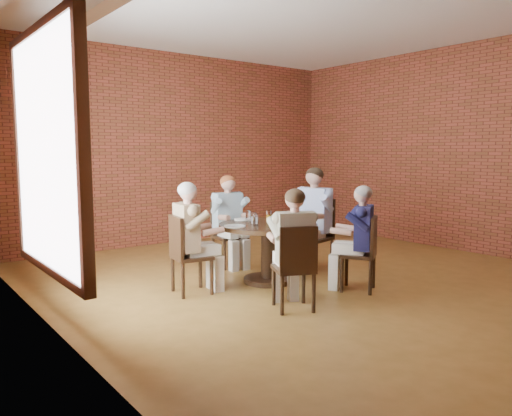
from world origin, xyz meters
TOP-DOWN VIEW (x-y plane):
  - floor at (0.00, 0.00)m, footprint 7.00×7.00m
  - ceiling at (0.00, 0.00)m, footprint 7.00×7.00m
  - wall_back at (0.00, 3.50)m, footprint 7.00×0.00m
  - wall_left at (-3.25, 0.00)m, footprint 0.00×7.00m
  - wall_right at (3.25, 0.00)m, footprint 0.00×7.00m
  - window at (-3.18, 0.40)m, footprint 0.10×2.16m
  - dining_table at (-0.59, 0.23)m, footprint 1.24×1.24m
  - chair_a at (0.47, 0.46)m, footprint 0.56×0.56m
  - diner_a at (0.37, 0.44)m, footprint 0.82×0.72m
  - chair_b at (-0.47, 1.34)m, footprint 0.46×0.46m
  - diner_b at (-0.48, 1.26)m, footprint 0.58×0.69m
  - chair_c at (-1.69, 0.41)m, footprint 0.47×0.47m
  - diner_c at (-1.61, 0.40)m, footprint 0.70×0.60m
  - chair_d at (-1.10, -0.84)m, footprint 0.53×0.53m
  - diner_d at (-1.06, -0.77)m, footprint 0.70×0.76m
  - chair_e at (0.07, -0.77)m, footprint 0.54×0.54m
  - diner_e at (0.03, -0.71)m, footprint 0.72×0.76m
  - plate_a at (-0.18, 0.35)m, footprint 0.26×0.26m
  - plate_b at (-0.62, 0.71)m, footprint 0.26×0.26m
  - plate_c at (-1.07, 0.29)m, footprint 0.26×0.26m
  - plate_d at (-0.42, -0.17)m, footprint 0.26×0.26m
  - glass_a at (-0.31, 0.24)m, footprint 0.07×0.07m
  - glass_b at (-0.44, 0.40)m, footprint 0.07×0.07m
  - glass_c at (-0.66, 0.56)m, footprint 0.07×0.07m
  - glass_d at (-0.72, 0.36)m, footprint 0.07×0.07m
  - glass_e at (-0.80, 0.22)m, footprint 0.07×0.07m
  - glass_f at (-0.66, -0.24)m, footprint 0.07×0.07m
  - glass_g at (-0.57, 0.10)m, footprint 0.07×0.07m
  - glass_h at (-0.30, 0.18)m, footprint 0.07×0.07m
  - smartphone at (-0.23, -0.13)m, footprint 0.11×0.16m

SIDE VIEW (x-z plane):
  - floor at x=0.00m, z-range 0.00..0.00m
  - chair_e at x=0.07m, z-range 0.04..0.94m
  - chair_d at x=-1.10m, z-range 0.04..0.95m
  - chair_c at x=-1.69m, z-range 0.04..0.96m
  - chair_b at x=-0.47m, z-range 0.04..0.97m
  - dining_table at x=-0.59m, z-range 0.15..0.90m
  - chair_a at x=0.47m, z-range 0.04..1.02m
  - diner_e at x=0.03m, z-range 0.00..1.25m
  - diner_d at x=-1.06m, z-range 0.00..1.27m
  - diner_c at x=-1.61m, z-range 0.00..1.30m
  - diner_b at x=-0.48m, z-range 0.00..1.31m
  - diner_a at x=0.37m, z-range 0.00..1.42m
  - smartphone at x=-0.23m, z-range 0.75..0.76m
  - plate_a at x=-0.18m, z-range 0.75..0.76m
  - plate_b at x=-0.62m, z-range 0.75..0.76m
  - plate_c at x=-1.07m, z-range 0.75..0.76m
  - plate_d at x=-0.42m, z-range 0.75..0.76m
  - glass_a at x=-0.31m, z-range 0.75..0.89m
  - glass_b at x=-0.44m, z-range 0.75..0.89m
  - glass_c at x=-0.66m, z-range 0.75..0.89m
  - glass_d at x=-0.72m, z-range 0.75..0.89m
  - glass_e at x=-0.80m, z-range 0.75..0.89m
  - glass_f at x=-0.66m, z-range 0.75..0.89m
  - glass_g at x=-0.57m, z-range 0.75..0.89m
  - glass_h at x=-0.30m, z-range 0.75..0.89m
  - window at x=-3.18m, z-range 0.47..2.83m
  - wall_back at x=0.00m, z-range -1.80..5.20m
  - wall_left at x=-3.25m, z-range -1.80..5.20m
  - wall_right at x=3.25m, z-range -1.80..5.20m
  - ceiling at x=0.00m, z-range 3.40..3.40m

